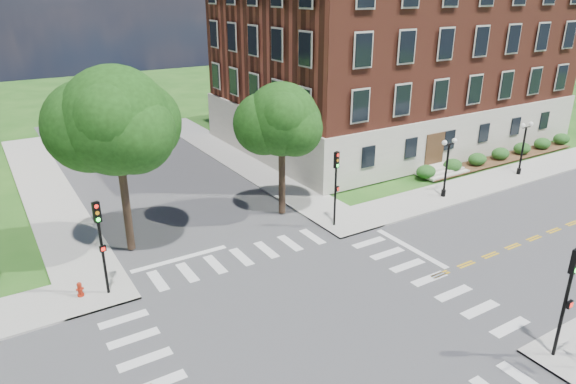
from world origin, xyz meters
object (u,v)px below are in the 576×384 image
traffic_signal_se (569,290)px  traffic_signal_ne (336,179)px  fire_hydrant (80,290)px  twin_lamp_west (447,164)px  twin_lamp_east (523,145)px  traffic_signal_nw (100,236)px

traffic_signal_se → traffic_signal_ne: (-0.19, 14.63, 0.00)m
traffic_signal_ne → fire_hydrant: traffic_signal_ne is taller
traffic_signal_se → twin_lamp_west: 17.20m
twin_lamp_west → twin_lamp_east: bearing=0.9°
traffic_signal_nw → twin_lamp_west: size_ratio=1.13×
twin_lamp_west → traffic_signal_ne: bearing=178.7°
traffic_signal_ne → twin_lamp_west: 9.57m
traffic_signal_ne → twin_lamp_west: bearing=-1.3°
twin_lamp_west → fire_hydrant: size_ratio=5.64×
traffic_signal_nw → twin_lamp_west: (23.57, 0.22, -0.66)m
traffic_signal_se → twin_lamp_west: traffic_signal_se is taller
traffic_signal_nw → fire_hydrant: size_ratio=6.40×
twin_lamp_west → traffic_signal_nw: bearing=-179.5°
traffic_signal_se → fire_hydrant: bearing=136.5°
traffic_signal_nw → twin_lamp_east: traffic_signal_nw is taller
fire_hydrant → traffic_signal_se: bearing=-43.5°
traffic_signal_se → twin_lamp_east: size_ratio=1.13×
traffic_signal_nw → twin_lamp_east: 32.36m
traffic_signal_nw → fire_hydrant: 3.01m
traffic_signal_se → traffic_signal_ne: same height
fire_hydrant → twin_lamp_west: bearing=-0.5°
traffic_signal_se → twin_lamp_east: (18.13, 14.57, -0.66)m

